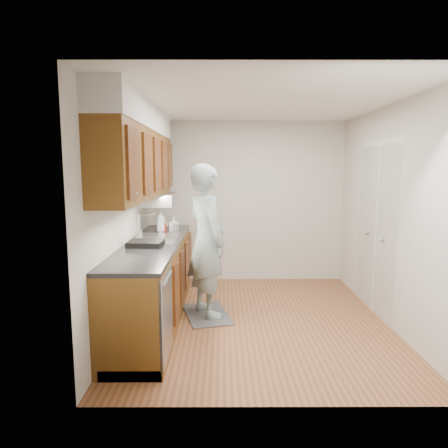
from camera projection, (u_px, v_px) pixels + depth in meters
name	position (u px, v px, depth m)	size (l,w,h in m)	color
floor	(256.00, 320.00, 4.74)	(3.50, 3.50, 0.00)	brown
ceiling	(259.00, 103.00, 4.39)	(3.50, 3.50, 0.00)	white
wall_left	(126.00, 215.00, 4.56)	(0.02, 3.50, 2.50)	beige
wall_right	(388.00, 215.00, 4.57)	(0.02, 3.50, 2.50)	beige
wall_back	(248.00, 202.00, 6.30)	(3.00, 0.02, 2.50)	beige
counter	(154.00, 280.00, 4.66)	(0.64, 2.80, 1.30)	brown
upper_cabinets	(140.00, 153.00, 4.51)	(0.47, 2.80, 1.21)	brown
closet_door	(376.00, 230.00, 4.90)	(0.02, 1.22, 2.05)	beige
floor_mat	(207.00, 314.00, 4.90)	(0.49, 0.83, 0.02)	#59595B
person	(206.00, 230.00, 4.75)	(0.73, 0.49, 2.06)	#8EA9AC
soap_bottle_a	(161.00, 221.00, 5.30)	(0.12, 0.12, 0.30)	white
soap_bottle_b	(174.00, 224.00, 5.34)	(0.09, 0.09, 0.20)	white
soap_bottle_c	(163.00, 223.00, 5.56)	(0.14, 0.14, 0.18)	white
soda_can	(164.00, 227.00, 5.32)	(0.07, 0.07, 0.12)	red
steel_can	(175.00, 228.00, 5.24)	(0.06, 0.06, 0.12)	#A5A5AA
dish_rack	(146.00, 243.00, 4.36)	(0.37, 0.31, 0.06)	black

